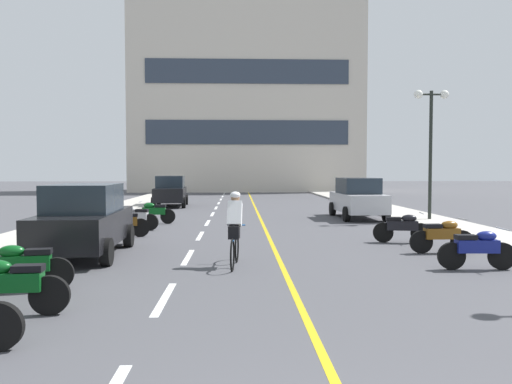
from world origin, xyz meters
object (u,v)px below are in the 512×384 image
object	(u,v)px
motorcycle_2	(23,266)
motorcycle_7	(135,217)
street_lamp_mid	(431,126)
motorcycle_6	(122,223)
motorcycle_4	(442,235)
cyclist_rider	(235,227)
parked_car_far	(170,191)
motorcycle_3	(477,248)
parked_car_mid	(358,198)
motorcycle_1	(10,285)
motorcycle_5	(402,227)
motorcycle_8	(154,212)
parked_car_near	(84,220)

from	to	relation	value
motorcycle_2	motorcycle_7	world-z (taller)	same
street_lamp_mid	motorcycle_6	xyz separation A→B (m)	(-11.78, -4.43, -3.55)
motorcycle_4	cyclist_rider	size ratio (longest dim) A/B	0.96
parked_car_far	motorcycle_6	bearing A→B (deg)	-88.79
parked_car_far	motorcycle_3	distance (m)	21.23
parked_car_far	motorcycle_2	distance (m)	20.76
parked_car_mid	cyclist_rider	bearing A→B (deg)	-116.59
motorcycle_2	motorcycle_3	bearing A→B (deg)	10.31
motorcycle_3	cyclist_rider	distance (m)	5.36
cyclist_rider	motorcycle_1	bearing A→B (deg)	-131.57
motorcycle_3	motorcycle_5	world-z (taller)	same
motorcycle_2	motorcycle_6	world-z (taller)	same
motorcycle_4	motorcycle_7	bearing A→B (deg)	149.92
motorcycle_1	motorcycle_4	bearing A→B (deg)	31.19
parked_car_far	motorcycle_5	world-z (taller)	parked_car_far
motorcycle_4	motorcycle_8	bearing A→B (deg)	139.78
street_lamp_mid	cyclist_rider	bearing A→B (deg)	-131.06
motorcycle_6	parked_car_far	bearing A→B (deg)	91.21
motorcycle_4	motorcycle_3	bearing A→B (deg)	-93.12
street_lamp_mid	motorcycle_8	bearing A→B (deg)	-178.09
parked_car_far	motorcycle_8	distance (m)	9.58
motorcycle_2	motorcycle_6	bearing A→B (deg)	89.11
cyclist_rider	parked_car_near	bearing A→B (deg)	158.65
parked_car_mid	motorcycle_8	size ratio (longest dim) A/B	2.49
motorcycle_6	street_lamp_mid	bearing A→B (deg)	20.61
motorcycle_1	motorcycle_7	bearing A→B (deg)	91.75
motorcycle_1	cyclist_rider	size ratio (longest dim) A/B	0.96
motorcycle_3	parked_car_mid	bearing A→B (deg)	89.20
cyclist_rider	motorcycle_8	bearing A→B (deg)	110.38
motorcycle_8	motorcycle_5	bearing A→B (deg)	-33.62
motorcycle_7	motorcycle_1	bearing A→B (deg)	-88.25
motorcycle_5	motorcycle_8	bearing A→B (deg)	146.38
parked_car_near	cyclist_rider	world-z (taller)	parked_car_near
street_lamp_mid	parked_car_far	size ratio (longest dim) A/B	1.25
street_lamp_mid	parked_car_far	world-z (taller)	street_lamp_mid
street_lamp_mid	motorcycle_8	size ratio (longest dim) A/B	3.16
parked_car_far	motorcycle_6	distance (m)	13.61
street_lamp_mid	motorcycle_5	xyz separation A→B (m)	(-3.13, -5.91, -3.55)
parked_car_mid	cyclist_rider	xyz separation A→B (m)	(-5.47, -10.92, -0.03)
motorcycle_3	motorcycle_4	bearing A→B (deg)	86.88
parked_car_far	motorcycle_5	size ratio (longest dim) A/B	2.53
parked_car_near	motorcycle_1	distance (m)	5.28
motorcycle_6	motorcycle_8	bearing A→B (deg)	85.35
motorcycle_3	motorcycle_8	size ratio (longest dim) A/B	1.00
motorcycle_1	motorcycle_7	distance (m)	10.55
motorcycle_1	motorcycle_5	bearing A→B (deg)	40.73
motorcycle_2	motorcycle_3	world-z (taller)	same
motorcycle_7	parked_car_mid	bearing A→B (deg)	24.33
motorcycle_4	motorcycle_8	distance (m)	11.45
motorcycle_8	cyclist_rider	world-z (taller)	cyclist_rider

